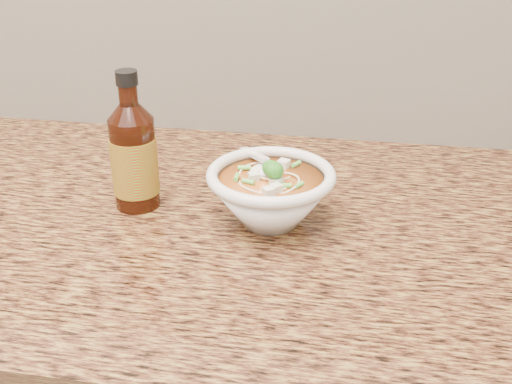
# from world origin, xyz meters

# --- Properties ---
(counter_slab) EXTENTS (4.00, 0.68, 0.04)m
(counter_slab) POSITION_xyz_m (0.00, 1.68, 0.88)
(counter_slab) COLOR olive
(counter_slab) RESTS_ON cabinet
(soup_bowl) EXTENTS (0.17, 0.18, 0.10)m
(soup_bowl) POSITION_xyz_m (0.35, 1.66, 0.94)
(soup_bowl) COLOR silver
(soup_bowl) RESTS_ON counter_slab
(hot_sauce_bottle) EXTENTS (0.08, 0.08, 0.20)m
(hot_sauce_bottle) POSITION_xyz_m (0.16, 1.68, 0.97)
(hot_sauce_bottle) COLOR #3C1408
(hot_sauce_bottle) RESTS_ON counter_slab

